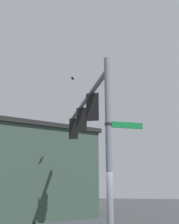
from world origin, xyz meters
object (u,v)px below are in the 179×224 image
object	(u,v)px
street_name_sign	(120,125)
bird_flying	(73,78)
traffic_light_mid_outer	(74,129)
traffic_light_nearest_pole	(93,108)
traffic_light_mid_inner	(82,120)

from	to	relation	value
street_name_sign	bird_flying	world-z (taller)	bird_flying
bird_flying	traffic_light_mid_outer	bearing A→B (deg)	68.65
traffic_light_nearest_pole	street_name_sign	bearing A→B (deg)	-51.91
traffic_light_mid_outer	bird_flying	xyz separation A→B (m)	(-0.10, -0.26, 3.12)
traffic_light_mid_inner	bird_flying	xyz separation A→B (m)	(-1.06, 1.67, 3.12)
traffic_light_nearest_pole	bird_flying	world-z (taller)	bird_flying
traffic_light_mid_inner	bird_flying	distance (m)	3.69
traffic_light_nearest_pole	bird_flying	xyz separation A→B (m)	(-2.01, 3.60, 3.12)
traffic_light_nearest_pole	traffic_light_mid_outer	xyz separation A→B (m)	(-1.91, 3.85, 0.00)
traffic_light_nearest_pole	traffic_light_mid_inner	xyz separation A→B (m)	(-0.96, 1.93, 0.00)
traffic_light_mid_inner	traffic_light_mid_outer	xyz separation A→B (m)	(-0.96, 1.93, 0.00)
traffic_light_nearest_pole	bird_flying	distance (m)	5.17
traffic_light_nearest_pole	traffic_light_mid_inner	distance (m)	2.15
traffic_light_mid_inner	bird_flying	size ratio (longest dim) A/B	3.34
street_name_sign	traffic_light_mid_inner	bearing A→B (deg)	122.10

